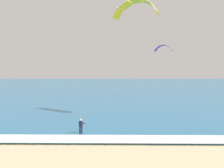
{
  "coord_description": "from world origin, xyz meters",
  "views": [
    {
      "loc": [
        -0.89,
        -10.57,
        6.83
      ],
      "look_at": [
        -1.28,
        15.76,
        5.06
      ],
      "focal_mm": 41.62,
      "sensor_mm": 36.0,
      "label": 1
    }
  ],
  "objects_px": {
    "kite_distant": "(163,47)",
    "surfboard": "(81,135)",
    "kitesurfer": "(81,126)",
    "kite_primary": "(136,6)"
  },
  "relations": [
    {
      "from": "kite_primary",
      "to": "kite_distant",
      "type": "height_order",
      "value": "kite_primary"
    },
    {
      "from": "surfboard",
      "to": "kite_distant",
      "type": "distance_m",
      "value": 34.01
    },
    {
      "from": "surfboard",
      "to": "kitesurfer",
      "type": "xyz_separation_m",
      "value": [
        0.01,
        0.02,
        0.91
      ]
    },
    {
      "from": "kite_distant",
      "to": "kite_primary",
      "type": "bearing_deg",
      "value": -109.83
    },
    {
      "from": "surfboard",
      "to": "kite_primary",
      "type": "distance_m",
      "value": 18.11
    },
    {
      "from": "kite_primary",
      "to": "kite_distant",
      "type": "bearing_deg",
      "value": 70.17
    },
    {
      "from": "surfboard",
      "to": "kite_primary",
      "type": "relative_size",
      "value": 0.1
    },
    {
      "from": "kite_distant",
      "to": "surfboard",
      "type": "bearing_deg",
      "value": -114.53
    },
    {
      "from": "surfboard",
      "to": "kitesurfer",
      "type": "bearing_deg",
      "value": 72.26
    },
    {
      "from": "kitesurfer",
      "to": "kite_distant",
      "type": "relative_size",
      "value": 0.46
    }
  ]
}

